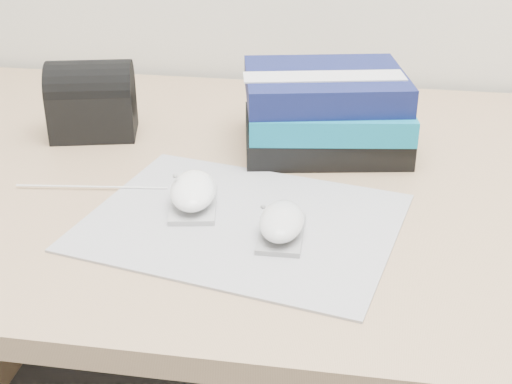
% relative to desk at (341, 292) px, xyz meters
% --- Properties ---
extents(desk, '(1.60, 0.80, 0.73)m').
position_rel_desk_xyz_m(desk, '(0.00, 0.00, 0.00)').
color(desk, '#A17C59').
rests_on(desk, ground).
extents(mousepad, '(0.42, 0.36, 0.00)m').
position_rel_desk_xyz_m(mousepad, '(-0.12, -0.21, 0.24)').
color(mousepad, gray).
rests_on(mousepad, desk).
extents(mouse_rear, '(0.07, 0.11, 0.04)m').
position_rel_desk_xyz_m(mouse_rear, '(-0.19, -0.18, 0.26)').
color(mouse_rear, '#A5A5A7').
rests_on(mouse_rear, mousepad).
extents(mouse_front, '(0.05, 0.10, 0.04)m').
position_rel_desk_xyz_m(mouse_front, '(-0.07, -0.24, 0.25)').
color(mouse_front, gray).
rests_on(mouse_front, mousepad).
extents(usb_cable, '(0.20, 0.03, 0.00)m').
position_rel_desk_xyz_m(usb_cable, '(-0.34, -0.15, 0.24)').
color(usb_cable, white).
rests_on(usb_cable, mousepad).
extents(book_stack, '(0.27, 0.23, 0.12)m').
position_rel_desk_xyz_m(book_stack, '(-0.04, 0.04, 0.29)').
color(book_stack, black).
rests_on(book_stack, desk).
extents(pouch, '(0.15, 0.12, 0.12)m').
position_rel_desk_xyz_m(pouch, '(-0.40, 0.03, 0.29)').
color(pouch, black).
rests_on(pouch, desk).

